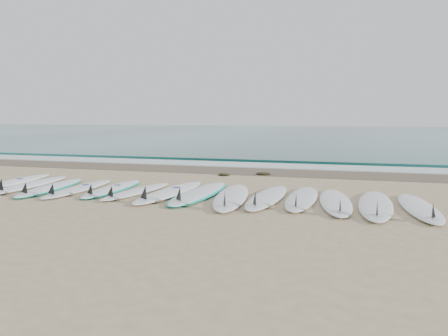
# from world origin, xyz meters

# --- Properties ---
(ground) EXTENTS (120.00, 120.00, 0.00)m
(ground) POSITION_xyz_m (0.00, 0.00, 0.00)
(ground) COLOR tan
(ocean) EXTENTS (120.00, 55.00, 0.03)m
(ocean) POSITION_xyz_m (0.00, 32.50, 0.01)
(ocean) COLOR #1D5E58
(ocean) RESTS_ON ground
(wet_sand_band) EXTENTS (120.00, 1.80, 0.01)m
(wet_sand_band) POSITION_xyz_m (0.00, 4.10, 0.01)
(wet_sand_band) COLOR brown
(wet_sand_band) RESTS_ON ground
(foam_band) EXTENTS (120.00, 1.40, 0.04)m
(foam_band) POSITION_xyz_m (0.00, 5.50, 0.02)
(foam_band) COLOR silver
(foam_band) RESTS_ON ground
(wave_crest) EXTENTS (120.00, 1.00, 0.10)m
(wave_crest) POSITION_xyz_m (0.00, 7.00, 0.05)
(wave_crest) COLOR #1D5E58
(wave_crest) RESTS_ON ground
(surfboard_0) EXTENTS (0.86, 2.90, 0.37)m
(surfboard_0) POSITION_xyz_m (-4.38, 0.11, 0.06)
(surfboard_0) COLOR white
(surfboard_0) RESTS_ON ground
(surfboard_1) EXTENTS (0.81, 2.75, 0.35)m
(surfboard_1) POSITION_xyz_m (-3.71, -0.04, 0.06)
(surfboard_1) COLOR white
(surfboard_1) RESTS_ON ground
(surfboard_2) EXTENTS (0.96, 2.63, 0.33)m
(surfboard_2) POSITION_xyz_m (-3.04, -0.19, 0.05)
(surfboard_2) COLOR white
(surfboard_2) RESTS_ON ground
(surfboard_3) EXTENTS (0.63, 2.57, 0.33)m
(surfboard_3) POSITION_xyz_m (-2.36, -0.18, 0.06)
(surfboard_3) COLOR white
(surfboard_3) RESTS_ON ground
(surfboard_4) EXTENTS (0.70, 2.47, 0.31)m
(surfboard_4) POSITION_xyz_m (-1.67, 0.06, 0.05)
(surfboard_4) COLOR white
(surfboard_4) RESTS_ON ground
(surfboard_5) EXTENTS (0.79, 2.41, 0.30)m
(surfboard_5) POSITION_xyz_m (-1.03, -0.11, 0.05)
(surfboard_5) COLOR white
(surfboard_5) RESTS_ON ground
(surfboard_6) EXTENTS (0.76, 2.88, 0.37)m
(surfboard_6) POSITION_xyz_m (-0.31, -0.06, 0.06)
(surfboard_6) COLOR white
(surfboard_6) RESTS_ON ground
(surfboard_7) EXTENTS (0.73, 2.89, 0.37)m
(surfboard_7) POSITION_xyz_m (0.31, 0.04, 0.05)
(surfboard_7) COLOR white
(surfboard_7) RESTS_ON ground
(surfboard_8) EXTENTS (1.05, 2.97, 0.37)m
(surfboard_8) POSITION_xyz_m (1.05, -0.20, 0.06)
(surfboard_8) COLOR white
(surfboard_8) RESTS_ON ground
(surfboard_9) EXTENTS (0.65, 2.74, 0.35)m
(surfboard_9) POSITION_xyz_m (1.71, -0.04, 0.06)
(surfboard_9) COLOR white
(surfboard_9) RESTS_ON ground
(surfboard_10) EXTENTS (0.56, 2.66, 0.34)m
(surfboard_10) POSITION_xyz_m (2.36, 0.05, 0.06)
(surfboard_10) COLOR white
(surfboard_10) RESTS_ON ground
(surfboard_11) EXTENTS (0.83, 2.69, 0.34)m
(surfboard_11) POSITION_xyz_m (2.99, -0.14, 0.06)
(surfboard_11) COLOR white
(surfboard_11) RESTS_ON ground
(surfboard_12) EXTENTS (0.67, 2.82, 0.36)m
(surfboard_12) POSITION_xyz_m (3.66, -0.23, 0.06)
(surfboard_12) COLOR white
(surfboard_12) RESTS_ON ground
(surfboard_13) EXTENTS (0.71, 2.60, 0.33)m
(surfboard_13) POSITION_xyz_m (4.37, -0.25, 0.06)
(surfboard_13) COLOR white
(surfboard_13) RESTS_ON ground
(seaweed_near) EXTENTS (0.34, 0.26, 0.07)m
(seaweed_near) POSITION_xyz_m (-0.03, 3.01, 0.03)
(seaweed_near) COLOR black
(seaweed_near) RESTS_ON ground
(seaweed_far) EXTENTS (0.40, 0.31, 0.08)m
(seaweed_far) POSITION_xyz_m (0.96, 3.43, 0.04)
(seaweed_far) COLOR black
(seaweed_far) RESTS_ON ground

